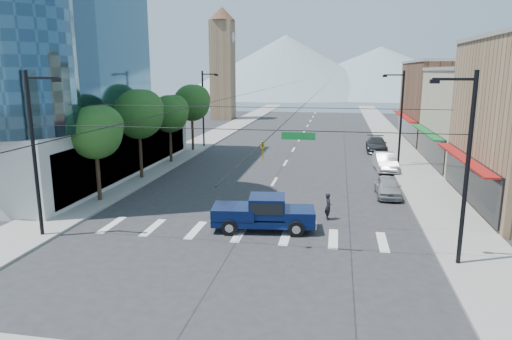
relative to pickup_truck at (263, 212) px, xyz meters
The scene contains 20 objects.
ground 2.71m from the pickup_truck, 113.41° to the right, with size 160.00×160.00×0.00m, color #28282B.
sidewalk_left 39.90m from the pickup_truck, 109.01° to the left, with size 4.00×120.00×0.15m, color gray.
sidewalk_right 39.29m from the pickup_truck, 73.73° to the left, with size 4.00×120.00×0.15m, color gray.
shop_mid 29.06m from the pickup_truck, 48.80° to the left, with size 12.00×14.00×9.00m, color tan.
shop_far 42.41m from the pickup_truck, 63.25° to the left, with size 12.00×18.00×10.00m, color brown.
clock_tower 62.95m from the pickup_truck, 106.33° to the left, with size 4.80×4.80×20.40m.
mountain_left 148.91m from the pickup_truck, 96.18° to the left, with size 80.00×80.00×22.00m, color gray.
mountain_right 159.05m from the pickup_truck, 83.13° to the left, with size 90.00×90.00×18.00m, color gray.
tree_near 13.25m from the pickup_truck, 162.49° to the left, with size 3.65×3.64×6.71m.
tree_midnear 16.82m from the pickup_truck, 138.14° to the left, with size 4.09×4.09×7.52m.
tree_midfar 21.87m from the pickup_truck, 124.11° to the left, with size 3.65×3.64×6.71m.
tree_far 27.96m from the pickup_truck, 115.93° to the left, with size 4.09×4.09×7.52m.
signal_rig 4.94m from the pickup_truck, 103.66° to the right, with size 21.80×0.20×9.00m.
lamp_pole_nw 30.31m from the pickup_truck, 112.82° to the left, with size 2.00×0.25×9.00m.
lamp_pole_ne 22.30m from the pickup_truck, 63.86° to the left, with size 2.00×0.25×9.00m.
pickup_truck is the anchor object (origin of this frame).
pedestrian 4.44m from the pickup_truck, 35.29° to the left, with size 0.61×0.40×1.67m, color black.
parked_car_near 11.68m from the pickup_truck, 48.27° to the left, with size 1.71×4.26×1.45m, color #A5A5AA.
parked_car_mid 19.66m from the pickup_truck, 64.67° to the left, with size 1.73×4.96×1.63m, color silver.
parked_car_far 29.39m from the pickup_truck, 73.37° to the left, with size 2.25×5.53×1.60m, color #2B2B2D.
Camera 1 is at (5.02, -22.32, 8.94)m, focal length 32.00 mm.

